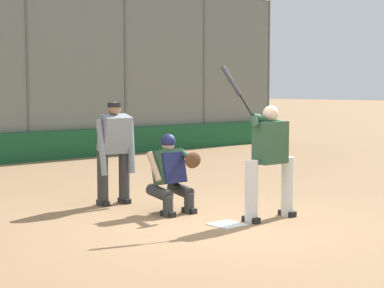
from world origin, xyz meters
TOP-DOWN VIEW (x-y plane):
  - ground_plane at (0.00, 0.00)m, footprint 160.00×160.00m
  - home_plate_marker at (0.00, 0.00)m, footprint 0.43×0.43m
  - batter_at_plate at (-0.72, 0.12)m, footprint 1.03×0.65m
  - catcher_behind_plate at (0.06, -1.15)m, footprint 0.63×0.73m
  - umpire_home at (0.30, -2.32)m, footprint 0.68×0.46m
  - spare_bat_near_backstop at (-5.16, -7.01)m, footprint 0.82×0.08m

SIDE VIEW (x-z plane):
  - ground_plane at x=0.00m, z-range 0.00..0.00m
  - home_plate_marker at x=0.00m, z-range 0.00..0.01m
  - spare_bat_near_backstop at x=-5.16m, z-range 0.00..0.07m
  - catcher_behind_plate at x=0.06m, z-range 0.02..1.23m
  - umpire_home at x=0.30m, z-range 0.06..1.74m
  - batter_at_plate at x=-0.72m, z-range -0.21..2.01m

